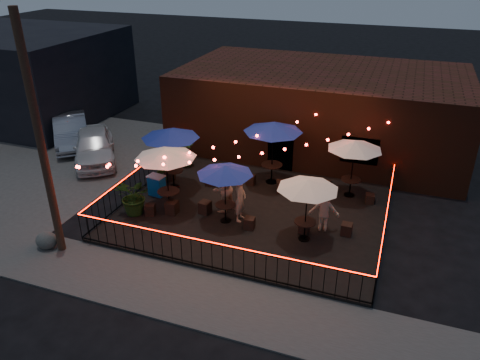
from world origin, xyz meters
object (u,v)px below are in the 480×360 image
Objects in this scene: cafe_table_0 at (165,154)px; cafe_table_1 at (170,134)px; boulder at (47,240)px; cooler at (157,185)px; cafe_table_4 at (308,185)px; cafe_table_5 at (355,146)px; utility_pole at (41,143)px; cafe_table_2 at (225,171)px; cafe_table_3 at (273,128)px.

cafe_table_1 is at bearing 112.00° from cafe_table_0.
boulder is (-2.84, -3.67, -2.19)m from cafe_table_0.
cafe_table_0 is 3.16× the size of cooler.
cafe_table_5 reaches higher than cafe_table_4.
utility_pole is 5.75m from cooler.
cafe_table_4 is at bearing -18.04° from cafe_table_1.
cafe_table_0 is at bearing 178.19° from cafe_table_2.
cafe_table_2 is at bearing 36.65° from utility_pole.
cafe_table_4 is 6.82m from cooler.
cafe_table_2 is at bearing -100.59° from cafe_table_3.
cooler is at bearing 164.48° from cafe_table_2.
cafe_table_5 is (6.50, 3.57, -0.14)m from cafe_table_0.
cafe_table_1 reaches higher than cafe_table_2.
cafe_table_5 reaches higher than boulder.
cooler is at bearing 139.58° from cafe_table_0.
cafe_table_5 is at bearing 28.75° from cafe_table_0.
cafe_table_0 is 0.94× the size of cafe_table_3.
cafe_table_3 is at bearing 121.24° from cafe_table_4.
cafe_table_2 is 5.48m from cafe_table_5.
cafe_table_5 is at bearing 41.67° from cafe_table_2.
cafe_table_1 reaches higher than cafe_table_0.
cafe_table_4 is at bearing -2.83° from cafe_table_0.
utility_pole is at bearing -97.73° from cooler.
utility_pole reaches higher than cafe_table_5.
cafe_table_5 is (1.03, 3.84, 0.09)m from cafe_table_4.
boulder is at bearing -111.52° from cafe_table_1.
cafe_table_3 reaches higher than cafe_table_4.
cafe_table_3 is at bearing 53.18° from utility_pole.
cafe_table_3 is 5.39m from cooler.
cafe_table_4 is 1.00× the size of cafe_table_5.
cooler is at bearing 169.97° from cafe_table_4.
cafe_table_2 is (3.11, -1.82, -0.34)m from cafe_table_1.
cafe_table_2 is 3.07m from cafe_table_4.
cafe_table_3 is at bearing 49.55° from cafe_table_0.
cafe_table_2 is at bearing -138.33° from cafe_table_5.
cafe_table_2 is at bearing -7.34° from cooler.
cooler is (-3.44, 0.96, -1.64)m from cafe_table_2.
cafe_table_1 is 6.51m from cafe_table_4.
utility_pole is 2.67× the size of cafe_table_3.
cafe_table_3 is 1.13× the size of cafe_table_4.
cooler is 4.90m from boulder.
cafe_table_0 is 2.43m from cafe_table_2.
utility_pole reaches higher than cafe_table_3.
utility_pole is 8.63m from cafe_table_4.
cafe_table_1 reaches higher than boulder.
cafe_table_0 reaches higher than cafe_table_2.
cafe_table_1 is 3.76× the size of boulder.
cafe_table_1 is (-0.70, 1.74, 0.07)m from cafe_table_0.
cafe_table_2 is 3.80m from cafe_table_3.
cafe_table_3 reaches higher than cafe_table_0.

